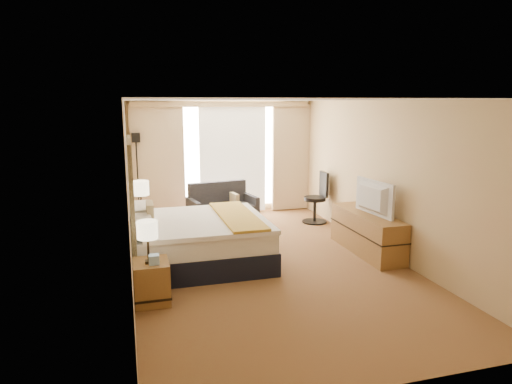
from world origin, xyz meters
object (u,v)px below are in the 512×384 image
object	(u,v)px
nightstand_right	(144,231)
lamp_right	(141,189)
floor_lamp	(137,159)
lamp_left	(147,231)
media_dresser	(367,233)
desk_chair	(317,200)
nightstand_left	(152,282)
bed	(198,240)
television	(369,198)
loveseat	(222,210)

from	to	relation	value
nightstand_right	lamp_right	xyz separation A→B (m)	(-0.02, 0.05, 0.77)
floor_lamp	lamp_left	bearing A→B (deg)	-89.93
nightstand_right	media_dresser	distance (m)	3.97
lamp_left	desk_chair	bearing A→B (deg)	40.80
nightstand_left	lamp_right	distance (m)	2.66
lamp_left	lamp_right	world-z (taller)	lamp_right
bed	lamp_right	world-z (taller)	lamp_right
nightstand_right	bed	xyz separation A→B (m)	(0.81, -1.19, 0.11)
lamp_left	lamp_right	distance (m)	2.60
bed	lamp_right	bearing A→B (deg)	124.03
bed	television	xyz separation A→B (m)	(2.84, -0.38, 0.61)
nightstand_right	television	world-z (taller)	television
nightstand_right	lamp_right	world-z (taller)	lamp_right
loveseat	television	world-z (taller)	television
nightstand_left	lamp_right	xyz separation A→B (m)	(-0.02, 2.55, 0.77)
nightstand_right	floor_lamp	size ratio (longest dim) A/B	0.29
floor_lamp	desk_chair	bearing A→B (deg)	-17.42
desk_chair	lamp_right	bearing A→B (deg)	-167.24
nightstand_left	loveseat	distance (m)	3.96
nightstand_right	bed	size ratio (longest dim) A/B	0.26
lamp_left	loveseat	bearing A→B (deg)	64.99
nightstand_left	lamp_left	size ratio (longest dim) A/B	0.99
nightstand_right	media_dresser	xyz separation A→B (m)	(3.70, -1.45, 0.07)
bed	floor_lamp	size ratio (longest dim) A/B	1.12
television	loveseat	bearing A→B (deg)	31.34
nightstand_left	lamp_left	distance (m)	0.71
desk_chair	lamp_left	size ratio (longest dim) A/B	1.98
nightstand_right	loveseat	bearing A→B (deg)	33.03
desk_chair	television	distance (m)	2.27
floor_lamp	nightstand_left	bearing A→B (deg)	-89.60
nightstand_right	desk_chair	size ratio (longest dim) A/B	0.50
loveseat	desk_chair	xyz separation A→B (m)	(2.01, -0.44, 0.20)
lamp_left	nightstand_right	bearing A→B (deg)	89.45
lamp_left	television	world-z (taller)	television
media_dresser	lamp_left	distance (m)	3.93
lamp_left	lamp_right	bearing A→B (deg)	89.99
nightstand_left	lamp_right	world-z (taller)	lamp_right
bed	floor_lamp	xyz separation A→B (m)	(-0.84, 3.00, 0.98)
loveseat	television	distance (m)	3.38
bed	floor_lamp	distance (m)	3.26
media_dresser	nightstand_left	bearing A→B (deg)	-164.16
floor_lamp	television	world-z (taller)	floor_lamp
loveseat	desk_chair	size ratio (longest dim) A/B	1.37
nightstand_left	desk_chair	xyz separation A→B (m)	(3.68, 3.15, 0.21)
nightstand_right	floor_lamp	distance (m)	2.11
television	lamp_left	bearing A→B (deg)	99.64
television	nightstand_right	bearing A→B (deg)	61.42
bed	loveseat	world-z (taller)	bed
media_dresser	lamp_right	size ratio (longest dim) A/B	2.84
loveseat	floor_lamp	world-z (taller)	floor_lamp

